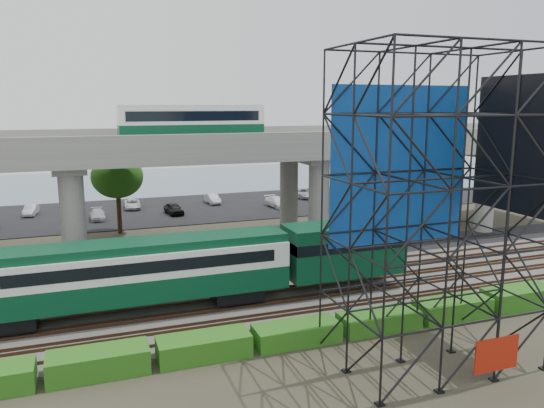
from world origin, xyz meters
name	(u,v)px	position (x,y,z in m)	size (l,w,h in m)	color
ground	(254,315)	(0.00, 0.00, 0.00)	(140.00, 140.00, 0.00)	#474233
ballast_bed	(244,302)	(0.00, 2.00, 0.10)	(90.00, 12.00, 0.20)	slate
service_road	(212,265)	(0.00, 10.50, 0.04)	(90.00, 5.00, 0.08)	black
parking_lot	(166,210)	(0.00, 34.00, 0.04)	(90.00, 18.00, 0.08)	black
harbor_water	(144,184)	(0.00, 56.00, 0.01)	(140.00, 40.00, 0.03)	slate
rail_tracks	(244,299)	(0.00, 2.00, 0.28)	(90.00, 9.52, 0.16)	#472D1E
commuter_train	(165,268)	(-4.89, 2.00, 2.88)	(29.30, 3.06, 4.30)	black
overpass	(195,155)	(-0.02, 16.00, 8.21)	(80.00, 12.00, 12.40)	#9E9B93
scaffold_tower	(435,211)	(6.53, -7.98, 7.47)	(9.36, 6.36, 15.00)	black
hedge_strip	(297,332)	(1.01, -4.30, 0.56)	(34.60, 1.80, 1.20)	#225B14
trees	(140,188)	(-4.67, 16.17, 5.57)	(40.94, 16.94, 7.69)	#382314
parked_cars	(180,204)	(1.64, 33.50, 0.68)	(39.15, 9.53, 1.28)	#B9B9B9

